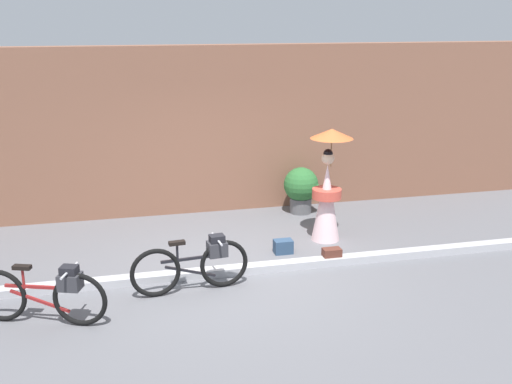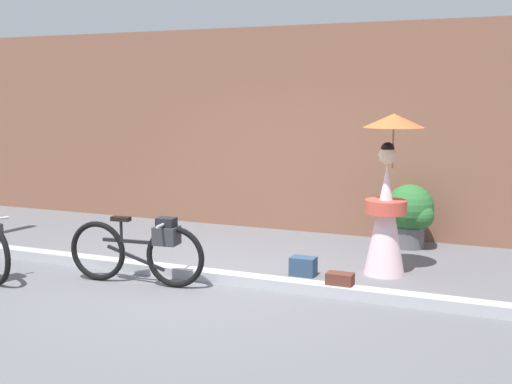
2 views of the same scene
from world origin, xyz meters
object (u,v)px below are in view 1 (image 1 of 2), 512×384
object	(u,v)px
bicycle_far_side	(46,293)
backpack_spare	(283,246)
bicycle_near_officer	(196,263)
backpack_on_pavement	(332,256)
potted_plant_by_door	(302,188)
person_with_parasol	(327,188)

from	to	relation	value
bicycle_far_side	backpack_spare	world-z (taller)	bicycle_far_side
bicycle_near_officer	bicycle_far_side	world-z (taller)	bicycle_far_side
bicycle_near_officer	backpack_spare	xyz separation A→B (m)	(1.55, 1.05, -0.29)
bicycle_near_officer	backpack_on_pavement	distance (m)	2.23
potted_plant_by_door	backpack_on_pavement	size ratio (longest dim) A/B	3.16
bicycle_far_side	potted_plant_by_door	distance (m)	5.60
backpack_spare	bicycle_near_officer	bearing A→B (deg)	-146.06
bicycle_far_side	backpack_on_pavement	size ratio (longest dim) A/B	5.82
bicycle_far_side	backpack_spare	bearing A→B (deg)	24.07
bicycle_near_officer	bicycle_far_side	distance (m)	1.98
backpack_spare	backpack_on_pavement	bearing A→B (deg)	-43.70
bicycle_far_side	potted_plant_by_door	world-z (taller)	potted_plant_by_door
person_with_parasol	bicycle_far_side	bearing A→B (deg)	-155.42
bicycle_near_officer	backpack_spare	distance (m)	1.89
potted_plant_by_door	backpack_on_pavement	xyz separation A→B (m)	(-0.31, -2.51, -0.37)
person_with_parasol	backpack_on_pavement	world-z (taller)	person_with_parasol
backpack_on_pavement	backpack_spare	bearing A→B (deg)	136.30
bicycle_near_officer	person_with_parasol	distance (m)	2.89
backpack_on_pavement	backpack_spare	xyz separation A→B (m)	(-0.61, 0.58, -0.01)
bicycle_near_officer	person_with_parasol	world-z (taller)	person_with_parasol
bicycle_near_officer	backpack_on_pavement	xyz separation A→B (m)	(2.16, 0.46, -0.28)
bicycle_near_officer	backpack_on_pavement	size ratio (longest dim) A/B	5.87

